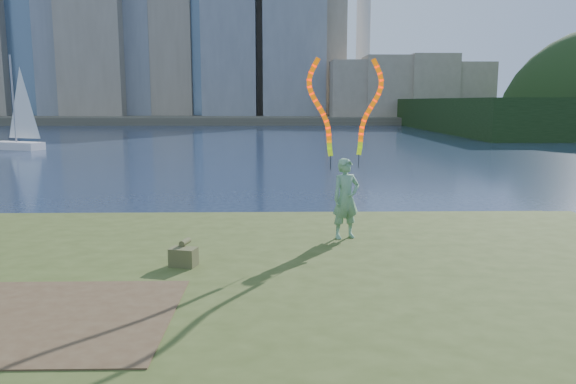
{
  "coord_description": "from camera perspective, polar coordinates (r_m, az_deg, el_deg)",
  "views": [
    {
      "loc": [
        0.8,
        -10.43,
        3.68
      ],
      "look_at": [
        1.06,
        1.0,
        1.83
      ],
      "focal_mm": 35.0,
      "sensor_mm": 36.0,
      "label": 1
    }
  ],
  "objects": [
    {
      "name": "sailboat",
      "position": [
        47.8,
        -25.74,
        5.38
      ],
      "size": [
        4.65,
        3.1,
        7.17
      ],
      "rotation": [
        0.0,
        0.0,
        -0.42
      ],
      "color": "silver",
      "rests_on": "ground"
    },
    {
      "name": "ground",
      "position": [
        11.09,
        -5.44,
        -10.22
      ],
      "size": [
        320.0,
        320.0,
        0.0
      ],
      "primitive_type": "plane",
      "color": "#17233B",
      "rests_on": "ground"
    },
    {
      "name": "grassy_knoll",
      "position": [
        8.83,
        -6.56,
        -13.09
      ],
      "size": [
        20.0,
        18.0,
        0.8
      ],
      "color": "#384819",
      "rests_on": "ground"
    },
    {
      "name": "woman_with_ribbons",
      "position": [
        11.84,
        5.9,
        1.98
      ],
      "size": [
        1.93,
        0.83,
        4.08
      ],
      "rotation": [
        0.0,
        0.0,
        0.39
      ],
      "color": "#1D6829",
      "rests_on": "grassy_knoll"
    },
    {
      "name": "far_shore",
      "position": [
        105.48,
        -1.72,
        7.54
      ],
      "size": [
        320.0,
        40.0,
        1.2
      ],
      "primitive_type": "cube",
      "color": "#4D4839",
      "rests_on": "ground"
    },
    {
      "name": "canvas_bag",
      "position": [
        10.14,
        -10.56,
        -6.4
      ],
      "size": [
        0.52,
        0.58,
        0.43
      ],
      "rotation": [
        0.0,
        0.0,
        -0.26
      ],
      "color": "#4C4B2B",
      "rests_on": "grassy_knoll"
    },
    {
      "name": "dirt_patch",
      "position": [
        8.34,
        -22.79,
        -11.68
      ],
      "size": [
        3.2,
        3.0,
        0.02
      ],
      "primitive_type": "cube",
      "color": "#47331E",
      "rests_on": "grassy_knoll"
    }
  ]
}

